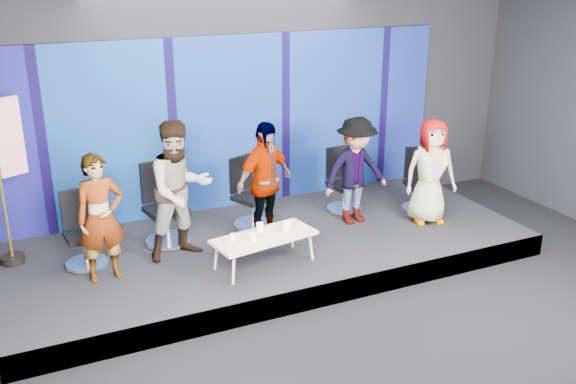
{
  "coord_description": "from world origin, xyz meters",
  "views": [
    {
      "loc": [
        -3.17,
        -4.93,
        3.91
      ],
      "look_at": [
        0.23,
        2.4,
        0.98
      ],
      "focal_mm": 40.0,
      "sensor_mm": 36.0,
      "label": 1
    }
  ],
  "objects_px": {
    "chair_a": "(84,242)",
    "chair_e": "(419,190)",
    "panelist_a": "(101,218)",
    "panelist_d": "(356,171)",
    "mug_a": "(233,237)",
    "mug_c": "(260,227)",
    "mug_b": "(253,237)",
    "chair_c": "(250,204)",
    "chair_d": "(343,190)",
    "panelist_b": "(180,190)",
    "coffee_table": "(264,238)",
    "chair_b": "(165,217)",
    "panelist_e": "(430,171)",
    "flag_stand": "(8,173)",
    "mug_d": "(286,226)",
    "panelist_c": "(265,182)",
    "mug_e": "(288,224)"
  },
  "relations": [
    {
      "from": "panelist_d",
      "to": "chair_a",
      "type": "bearing_deg",
      "value": 173.64
    },
    {
      "from": "chair_b",
      "to": "mug_b",
      "type": "height_order",
      "value": "chair_b"
    },
    {
      "from": "mug_d",
      "to": "panelist_c",
      "type": "bearing_deg",
      "value": 88.53
    },
    {
      "from": "chair_e",
      "to": "panelist_a",
      "type": "bearing_deg",
      "value": -161.95
    },
    {
      "from": "panelist_e",
      "to": "mug_b",
      "type": "height_order",
      "value": "panelist_e"
    },
    {
      "from": "mug_e",
      "to": "flag_stand",
      "type": "bearing_deg",
      "value": 157.27
    },
    {
      "from": "chair_e",
      "to": "coffee_table",
      "type": "bearing_deg",
      "value": -150.41
    },
    {
      "from": "panelist_c",
      "to": "coffee_table",
      "type": "distance_m",
      "value": 0.94
    },
    {
      "from": "panelist_a",
      "to": "mug_c",
      "type": "distance_m",
      "value": 1.93
    },
    {
      "from": "mug_a",
      "to": "mug_d",
      "type": "distance_m",
      "value": 0.71
    },
    {
      "from": "panelist_a",
      "to": "flag_stand",
      "type": "xyz_separation_m",
      "value": [
        -0.9,
        0.95,
        0.39
      ]
    },
    {
      "from": "chair_b",
      "to": "panelist_c",
      "type": "relative_size",
      "value": 0.67
    },
    {
      "from": "chair_a",
      "to": "panelist_b",
      "type": "xyz_separation_m",
      "value": [
        1.19,
        -0.25,
        0.58
      ]
    },
    {
      "from": "chair_a",
      "to": "panelist_c",
      "type": "bearing_deg",
      "value": -9.77
    },
    {
      "from": "chair_d",
      "to": "panelist_d",
      "type": "relative_size",
      "value": 0.62
    },
    {
      "from": "chair_c",
      "to": "chair_e",
      "type": "distance_m",
      "value": 2.63
    },
    {
      "from": "chair_b",
      "to": "coffee_table",
      "type": "relative_size",
      "value": 0.81
    },
    {
      "from": "chair_c",
      "to": "chair_d",
      "type": "relative_size",
      "value": 1.05
    },
    {
      "from": "coffee_table",
      "to": "chair_a",
      "type": "bearing_deg",
      "value": 154.91
    },
    {
      "from": "chair_e",
      "to": "panelist_d",
      "type": "bearing_deg",
      "value": -164.12
    },
    {
      "from": "chair_e",
      "to": "flag_stand",
      "type": "relative_size",
      "value": 0.43
    },
    {
      "from": "panelist_a",
      "to": "panelist_c",
      "type": "distance_m",
      "value": 2.21
    },
    {
      "from": "panelist_c",
      "to": "mug_e",
      "type": "bearing_deg",
      "value": -107.79
    },
    {
      "from": "panelist_a",
      "to": "coffee_table",
      "type": "bearing_deg",
      "value": -19.6
    },
    {
      "from": "panelist_d",
      "to": "mug_c",
      "type": "relative_size",
      "value": 14.42
    },
    {
      "from": "chair_d",
      "to": "panelist_d",
      "type": "xyz_separation_m",
      "value": [
        -0.08,
        -0.49,
        0.46
      ]
    },
    {
      "from": "panelist_a",
      "to": "panelist_d",
      "type": "xyz_separation_m",
      "value": [
        3.6,
        0.27,
        0.01
      ]
    },
    {
      "from": "panelist_c",
      "to": "panelist_e",
      "type": "relative_size",
      "value": 1.07
    },
    {
      "from": "coffee_table",
      "to": "flag_stand",
      "type": "bearing_deg",
      "value": 152.52
    },
    {
      "from": "panelist_d",
      "to": "mug_a",
      "type": "bearing_deg",
      "value": -164.49
    },
    {
      "from": "chair_d",
      "to": "coffee_table",
      "type": "height_order",
      "value": "chair_d"
    },
    {
      "from": "mug_b",
      "to": "flag_stand",
      "type": "xyz_separation_m",
      "value": [
        -2.59,
        1.51,
        0.73
      ]
    },
    {
      "from": "chair_a",
      "to": "chair_e",
      "type": "bearing_deg",
      "value": -6.97
    },
    {
      "from": "panelist_a",
      "to": "panelist_e",
      "type": "xyz_separation_m",
      "value": [
        4.58,
        -0.17,
        -0.01
      ]
    },
    {
      "from": "panelist_c",
      "to": "flag_stand",
      "type": "height_order",
      "value": "flag_stand"
    },
    {
      "from": "coffee_table",
      "to": "chair_b",
      "type": "bearing_deg",
      "value": 127.99
    },
    {
      "from": "flag_stand",
      "to": "chair_c",
      "type": "bearing_deg",
      "value": -31.75
    },
    {
      "from": "chair_a",
      "to": "chair_d",
      "type": "bearing_deg",
      "value": -0.64
    },
    {
      "from": "panelist_d",
      "to": "panelist_e",
      "type": "height_order",
      "value": "panelist_d"
    },
    {
      "from": "panelist_d",
      "to": "panelist_a",
      "type": "bearing_deg",
      "value": -179.09
    },
    {
      "from": "chair_a",
      "to": "chair_b",
      "type": "relative_size",
      "value": 0.87
    },
    {
      "from": "panelist_c",
      "to": "mug_a",
      "type": "distance_m",
      "value": 1.1
    },
    {
      "from": "mug_c",
      "to": "mug_d",
      "type": "xyz_separation_m",
      "value": [
        0.31,
        -0.11,
        -0.0
      ]
    },
    {
      "from": "mug_e",
      "to": "flag_stand",
      "type": "height_order",
      "value": "flag_stand"
    },
    {
      "from": "panelist_b",
      "to": "flag_stand",
      "type": "distance_m",
      "value": 2.08
    },
    {
      "from": "mug_a",
      "to": "mug_e",
      "type": "relative_size",
      "value": 1.0
    },
    {
      "from": "chair_b",
      "to": "chair_c",
      "type": "relative_size",
      "value": 1.09
    },
    {
      "from": "mug_c",
      "to": "mug_d",
      "type": "bearing_deg",
      "value": -19.72
    },
    {
      "from": "panelist_a",
      "to": "panelist_b",
      "type": "distance_m",
      "value": 1.05
    },
    {
      "from": "mug_c",
      "to": "mug_b",
      "type": "bearing_deg",
      "value": -129.59
    }
  ]
}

